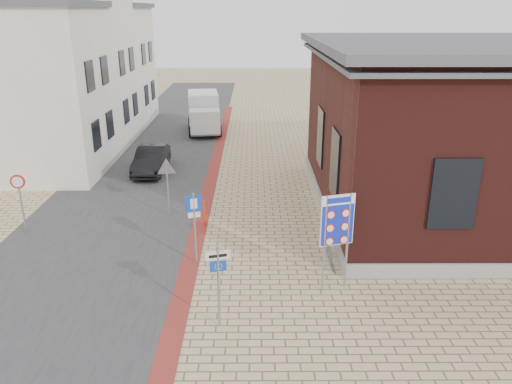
# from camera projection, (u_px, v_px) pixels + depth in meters

# --- Properties ---
(ground) EXTENTS (120.00, 120.00, 0.00)m
(ground) POSITION_uv_depth(u_px,v_px,m) (250.00, 295.00, 14.67)
(ground) COLOR tan
(ground) RESTS_ON ground
(road_strip) EXTENTS (7.00, 60.00, 0.02)m
(road_strip) POSITION_uv_depth(u_px,v_px,m) (156.00, 155.00, 28.72)
(road_strip) COLOR #38383A
(road_strip) RESTS_ON ground
(curb_strip) EXTENTS (0.60, 40.00, 0.02)m
(curb_strip) POSITION_uv_depth(u_px,v_px,m) (210.00, 183.00, 24.04)
(curb_strip) COLOR maroon
(curb_strip) RESTS_ON ground
(brick_building) EXTENTS (13.00, 13.00, 6.80)m
(brick_building) POSITION_uv_depth(u_px,v_px,m) (474.00, 126.00, 20.07)
(brick_building) COLOR gray
(brick_building) RESTS_ON ground
(townhouse_near) EXTENTS (7.40, 6.40, 8.30)m
(townhouse_near) POSITION_uv_depth(u_px,v_px,m) (27.00, 90.00, 24.44)
(townhouse_near) COLOR silver
(townhouse_near) RESTS_ON ground
(townhouse_mid) EXTENTS (7.40, 6.40, 9.10)m
(townhouse_mid) POSITION_uv_depth(u_px,v_px,m) (69.00, 68.00, 29.94)
(townhouse_mid) COLOR silver
(townhouse_mid) RESTS_ON ground
(townhouse_far) EXTENTS (7.40, 6.40, 8.30)m
(townhouse_far) POSITION_uv_depth(u_px,v_px,m) (99.00, 65.00, 35.71)
(townhouse_far) COLOR silver
(townhouse_far) RESTS_ON ground
(bike_rack) EXTENTS (0.08, 1.80, 0.60)m
(bike_rack) POSITION_uv_depth(u_px,v_px,m) (330.00, 253.00, 16.65)
(bike_rack) COLOR slate
(bike_rack) RESTS_ON ground
(sedan) EXTENTS (1.41, 3.96, 1.30)m
(sedan) POSITION_uv_depth(u_px,v_px,m) (151.00, 160.00, 25.57)
(sedan) COLOR black
(sedan) RESTS_ON ground
(box_truck) EXTENTS (2.59, 5.14, 2.58)m
(box_truck) POSITION_uv_depth(u_px,v_px,m) (204.00, 112.00, 33.81)
(box_truck) COLOR slate
(box_truck) RESTS_ON ground
(border_sign) EXTENTS (1.00, 0.33, 3.02)m
(border_sign) POSITION_uv_depth(u_px,v_px,m) (337.00, 222.00, 14.27)
(border_sign) COLOR gray
(border_sign) RESTS_ON ground
(essen_sign) EXTENTS (0.62, 0.20, 2.34)m
(essen_sign) POSITION_uv_depth(u_px,v_px,m) (218.00, 275.00, 12.72)
(essen_sign) COLOR gray
(essen_sign) RESTS_ON ground
(parking_sign) EXTENTS (0.53, 0.20, 2.46)m
(parking_sign) POSITION_uv_depth(u_px,v_px,m) (194.00, 216.00, 15.96)
(parking_sign) COLOR gray
(parking_sign) RESTS_ON ground
(yield_sign) EXTENTS (0.85, 0.17, 2.40)m
(yield_sign) POSITION_uv_depth(u_px,v_px,m) (167.00, 173.00, 19.65)
(yield_sign) COLOR gray
(yield_sign) RESTS_ON ground
(speed_sign) EXTENTS (0.53, 0.10, 2.27)m
(speed_sign) POSITION_uv_depth(u_px,v_px,m) (20.00, 194.00, 18.33)
(speed_sign) COLOR gray
(speed_sign) RESTS_ON ground
(bollard) EXTENTS (0.12, 0.12, 1.05)m
(bollard) POSITION_uv_depth(u_px,v_px,m) (204.00, 213.00, 19.17)
(bollard) COLOR red
(bollard) RESTS_ON ground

